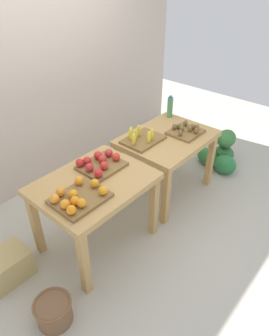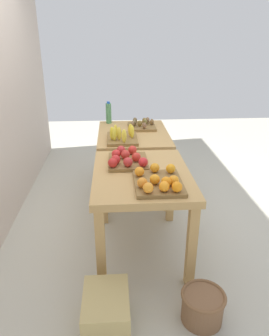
{
  "view_description": "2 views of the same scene",
  "coord_description": "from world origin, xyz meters",
  "px_view_note": "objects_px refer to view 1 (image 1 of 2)",
  "views": [
    {
      "loc": [
        -1.98,
        -1.72,
        2.41
      ],
      "look_at": [
        0.04,
        0.04,
        0.58
      ],
      "focal_mm": 32.94,
      "sensor_mm": 36.0,
      "label": 1
    },
    {
      "loc": [
        -2.94,
        0.22,
        1.83
      ],
      "look_at": [
        -0.04,
        0.02,
        0.58
      ],
      "focal_mm": 33.88,
      "sensor_mm": 36.0,
      "label": 2
    }
  ],
  "objects_px": {
    "kiwi_bin": "(186,131)",
    "display_table_right": "(167,145)",
    "orange_bin": "(78,197)",
    "cardboard_produce_box": "(7,266)",
    "display_table_left": "(95,191)",
    "watermelon_pile": "(221,153)",
    "banana_crate": "(142,138)",
    "apple_bin": "(100,164)",
    "water_bottle": "(170,107)",
    "wicker_basket": "(54,311)"
  },
  "relations": [
    {
      "from": "display_table_left",
      "to": "watermelon_pile",
      "type": "xyz_separation_m",
      "value": [
        2.09,
        -0.24,
        -0.47
      ]
    },
    {
      "from": "banana_crate",
      "to": "water_bottle",
      "type": "distance_m",
      "value": 0.73
    },
    {
      "from": "display_table_right",
      "to": "watermelon_pile",
      "type": "bearing_deg",
      "value": -14.11
    },
    {
      "from": "apple_bin",
      "to": "water_bottle",
      "type": "distance_m",
      "value": 1.37
    },
    {
      "from": "water_bottle",
      "to": "wicker_basket",
      "type": "height_order",
      "value": "water_bottle"
    },
    {
      "from": "orange_bin",
      "to": "watermelon_pile",
      "type": "relative_size",
      "value": 0.71
    },
    {
      "from": "apple_bin",
      "to": "cardboard_produce_box",
      "type": "distance_m",
      "value": 1.24
    },
    {
      "from": "kiwi_bin",
      "to": "display_table_right",
      "type": "bearing_deg",
      "value": 148.72
    },
    {
      "from": "water_bottle",
      "to": "banana_crate",
      "type": "bearing_deg",
      "value": -168.62
    },
    {
      "from": "watermelon_pile",
      "to": "wicker_basket",
      "type": "xyz_separation_m",
      "value": [
        -2.9,
        -0.11,
        -0.06
      ]
    },
    {
      "from": "display_table_right",
      "to": "kiwi_bin",
      "type": "relative_size",
      "value": 2.89
    },
    {
      "from": "display_table_right",
      "to": "apple_bin",
      "type": "bearing_deg",
      "value": 172.95
    },
    {
      "from": "display_table_left",
      "to": "wicker_basket",
      "type": "height_order",
      "value": "display_table_left"
    },
    {
      "from": "display_table_left",
      "to": "display_table_right",
      "type": "xyz_separation_m",
      "value": [
        1.12,
        0.0,
        0.0
      ]
    },
    {
      "from": "apple_bin",
      "to": "orange_bin",
      "type": "bearing_deg",
      "value": -154.19
    },
    {
      "from": "orange_bin",
      "to": "water_bottle",
      "type": "bearing_deg",
      "value": 12.07
    },
    {
      "from": "banana_crate",
      "to": "wicker_basket",
      "type": "xyz_separation_m",
      "value": [
        -1.64,
        -0.49,
        -0.69
      ]
    },
    {
      "from": "water_bottle",
      "to": "kiwi_bin",
      "type": "bearing_deg",
      "value": -120.91
    },
    {
      "from": "orange_bin",
      "to": "banana_crate",
      "type": "distance_m",
      "value": 1.12
    },
    {
      "from": "display_table_left",
      "to": "display_table_right",
      "type": "bearing_deg",
      "value": 0.0
    },
    {
      "from": "display_table_left",
      "to": "wicker_basket",
      "type": "xyz_separation_m",
      "value": [
        -0.81,
        -0.35,
        -0.53
      ]
    },
    {
      "from": "watermelon_pile",
      "to": "wicker_basket",
      "type": "bearing_deg",
      "value": -177.88
    },
    {
      "from": "orange_bin",
      "to": "display_table_left",
      "type": "bearing_deg",
      "value": 21.66
    },
    {
      "from": "water_bottle",
      "to": "wicker_basket",
      "type": "distance_m",
      "value": 2.56
    },
    {
      "from": "water_bottle",
      "to": "cardboard_produce_box",
      "type": "xyz_separation_m",
      "value": [
        -2.38,
        0.02,
        -0.76
      ]
    },
    {
      "from": "display_table_right",
      "to": "water_bottle",
      "type": "xyz_separation_m",
      "value": [
        0.42,
        0.28,
        0.24
      ]
    },
    {
      "from": "orange_bin",
      "to": "apple_bin",
      "type": "bearing_deg",
      "value": 25.81
    },
    {
      "from": "kiwi_bin",
      "to": "wicker_basket",
      "type": "xyz_separation_m",
      "value": [
        -2.12,
        -0.24,
        -0.68
      ]
    },
    {
      "from": "wicker_basket",
      "to": "orange_bin",
      "type": "bearing_deg",
      "value": 24.11
    },
    {
      "from": "banana_crate",
      "to": "water_bottle",
      "type": "height_order",
      "value": "water_bottle"
    },
    {
      "from": "display_table_left",
      "to": "watermelon_pile",
      "type": "height_order",
      "value": "display_table_left"
    },
    {
      "from": "banana_crate",
      "to": "watermelon_pile",
      "type": "bearing_deg",
      "value": -16.94
    },
    {
      "from": "display_table_right",
      "to": "wicker_basket",
      "type": "relative_size",
      "value": 3.42
    },
    {
      "from": "kiwi_bin",
      "to": "watermelon_pile",
      "type": "height_order",
      "value": "kiwi_bin"
    },
    {
      "from": "display_table_left",
      "to": "watermelon_pile",
      "type": "distance_m",
      "value": 2.15
    },
    {
      "from": "display_table_right",
      "to": "water_bottle",
      "type": "relative_size",
      "value": 3.81
    },
    {
      "from": "wicker_basket",
      "to": "cardboard_produce_box",
      "type": "bearing_deg",
      "value": 92.15
    },
    {
      "from": "display_table_left",
      "to": "orange_bin",
      "type": "xyz_separation_m",
      "value": [
        -0.26,
        -0.1,
        0.15
      ]
    },
    {
      "from": "display_table_left",
      "to": "water_bottle",
      "type": "bearing_deg",
      "value": 10.35
    },
    {
      "from": "kiwi_bin",
      "to": "cardboard_produce_box",
      "type": "relative_size",
      "value": 0.9
    },
    {
      "from": "orange_bin",
      "to": "banana_crate",
      "type": "height_order",
      "value": "banana_crate"
    },
    {
      "from": "watermelon_pile",
      "to": "cardboard_produce_box",
      "type": "relative_size",
      "value": 1.55
    },
    {
      "from": "water_bottle",
      "to": "wicker_basket",
      "type": "relative_size",
      "value": 0.9
    },
    {
      "from": "banana_crate",
      "to": "kiwi_bin",
      "type": "relative_size",
      "value": 1.22
    },
    {
      "from": "orange_bin",
      "to": "cardboard_produce_box",
      "type": "relative_size",
      "value": 1.1
    },
    {
      "from": "display_table_right",
      "to": "orange_bin",
      "type": "xyz_separation_m",
      "value": [
        -1.38,
        -0.1,
        0.15
      ]
    },
    {
      "from": "display_table_right",
      "to": "kiwi_bin",
      "type": "height_order",
      "value": "kiwi_bin"
    },
    {
      "from": "display_table_left",
      "to": "orange_bin",
      "type": "height_order",
      "value": "orange_bin"
    },
    {
      "from": "apple_bin",
      "to": "watermelon_pile",
      "type": "height_order",
      "value": "apple_bin"
    },
    {
      "from": "display_table_left",
      "to": "watermelon_pile",
      "type": "bearing_deg",
      "value": -6.64
    }
  ]
}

